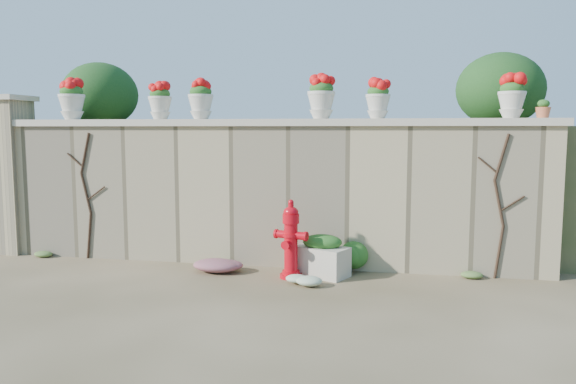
% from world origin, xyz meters
% --- Properties ---
extents(ground, '(80.00, 80.00, 0.00)m').
position_xyz_m(ground, '(0.00, 0.00, 0.00)').
color(ground, '#4D4126').
rests_on(ground, ground).
extents(stone_wall, '(8.00, 0.40, 2.00)m').
position_xyz_m(stone_wall, '(0.00, 1.80, 1.00)').
color(stone_wall, tan).
rests_on(stone_wall, ground).
extents(wall_cap, '(8.10, 0.52, 0.10)m').
position_xyz_m(wall_cap, '(0.00, 1.80, 2.05)').
color(wall_cap, beige).
rests_on(wall_cap, stone_wall).
extents(gate_pillar, '(0.72, 0.72, 2.48)m').
position_xyz_m(gate_pillar, '(-4.15, 1.80, 1.26)').
color(gate_pillar, tan).
rests_on(gate_pillar, ground).
extents(raised_fill, '(9.00, 6.00, 2.00)m').
position_xyz_m(raised_fill, '(0.00, 5.00, 1.00)').
color(raised_fill, '#384C23').
rests_on(raised_fill, ground).
extents(back_shrub_left, '(1.30, 1.30, 1.10)m').
position_xyz_m(back_shrub_left, '(-3.20, 3.00, 2.55)').
color(back_shrub_left, '#143814').
rests_on(back_shrub_left, raised_fill).
extents(back_shrub_right, '(1.30, 1.30, 1.10)m').
position_xyz_m(back_shrub_right, '(3.40, 3.00, 2.55)').
color(back_shrub_right, '#143814').
rests_on(back_shrub_right, raised_fill).
extents(vine_left, '(0.60, 0.04, 1.91)m').
position_xyz_m(vine_left, '(-2.67, 1.58, 0.99)').
color(vine_left, black).
rests_on(vine_left, ground).
extents(vine_right, '(0.60, 0.04, 1.91)m').
position_xyz_m(vine_right, '(3.23, 1.58, 0.99)').
color(vine_right, black).
rests_on(vine_right, ground).
extents(fire_hydrant, '(0.45, 0.32, 1.04)m').
position_xyz_m(fire_hydrant, '(0.55, 1.07, 0.52)').
color(fire_hydrant, '#BD0713').
rests_on(fire_hydrant, ground).
extents(planter_box, '(0.78, 0.64, 0.56)m').
position_xyz_m(planter_box, '(0.95, 1.25, 0.26)').
color(planter_box, beige).
rests_on(planter_box, ground).
extents(green_shrub, '(0.56, 0.50, 0.53)m').
position_xyz_m(green_shrub, '(1.28, 1.55, 0.26)').
color(green_shrub, '#1E5119').
rests_on(green_shrub, ground).
extents(magenta_clump, '(0.83, 0.55, 0.22)m').
position_xyz_m(magenta_clump, '(-0.52, 1.22, 0.11)').
color(magenta_clump, '#BA2576').
rests_on(magenta_clump, ground).
extents(white_flowers, '(0.45, 0.36, 0.16)m').
position_xyz_m(white_flowers, '(0.77, 0.74, 0.08)').
color(white_flowers, white).
rests_on(white_flowers, ground).
extents(urn_pot_0, '(0.39, 0.39, 0.62)m').
position_xyz_m(urn_pot_0, '(-2.99, 1.80, 2.41)').
color(urn_pot_0, beige).
rests_on(urn_pot_0, wall_cap).
extents(urn_pot_1, '(0.35, 0.35, 0.54)m').
position_xyz_m(urn_pot_1, '(-1.55, 1.80, 2.37)').
color(urn_pot_1, beige).
rests_on(urn_pot_1, wall_cap).
extents(urn_pot_2, '(0.37, 0.37, 0.58)m').
position_xyz_m(urn_pot_2, '(-0.92, 1.80, 2.39)').
color(urn_pot_2, beige).
rests_on(urn_pot_2, wall_cap).
extents(urn_pot_3, '(0.39, 0.39, 0.61)m').
position_xyz_m(urn_pot_3, '(0.85, 1.80, 2.40)').
color(urn_pot_3, beige).
rests_on(urn_pot_3, wall_cap).
extents(urn_pot_4, '(0.34, 0.34, 0.53)m').
position_xyz_m(urn_pot_4, '(1.63, 1.80, 2.36)').
color(urn_pot_4, beige).
rests_on(urn_pot_4, wall_cap).
extents(urn_pot_5, '(0.36, 0.36, 0.56)m').
position_xyz_m(urn_pot_5, '(3.35, 1.80, 2.38)').
color(urn_pot_5, beige).
rests_on(urn_pot_5, wall_cap).
extents(terracotta_pot, '(0.19, 0.19, 0.23)m').
position_xyz_m(terracotta_pot, '(3.74, 1.80, 2.21)').
color(terracotta_pot, '#C6633C').
rests_on(terracotta_pot, wall_cap).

